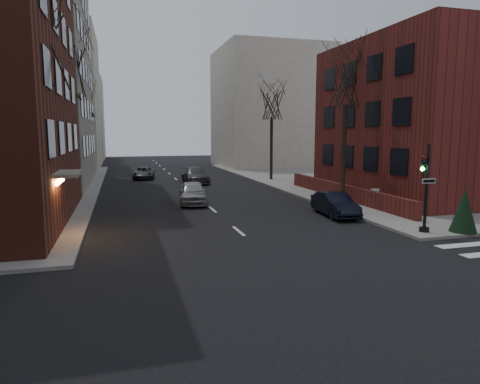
# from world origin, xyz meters

# --- Properties ---
(ground) EXTENTS (160.00, 160.00, 0.00)m
(ground) POSITION_xyz_m (0.00, 0.00, 0.00)
(ground) COLOR black
(ground) RESTS_ON ground
(sidewalk_far_right) EXTENTS (44.00, 44.00, 0.15)m
(sidewalk_far_right) POSITION_xyz_m (29.00, 30.00, 0.07)
(sidewalk_far_right) COLOR gray
(sidewalk_far_right) RESTS_ON ground
(building_right_brick) EXTENTS (12.00, 14.00, 11.00)m
(building_right_brick) POSITION_xyz_m (16.50, 19.00, 5.50)
(building_right_brick) COLOR maroon
(building_right_brick) RESTS_ON ground
(low_wall_right) EXTENTS (0.35, 16.00, 1.00)m
(low_wall_right) POSITION_xyz_m (9.30, 19.00, 0.65)
(low_wall_right) COLOR maroon
(low_wall_right) RESTS_ON sidewalk_far_right
(building_distant_la) EXTENTS (14.00, 16.00, 18.00)m
(building_distant_la) POSITION_xyz_m (-15.00, 55.00, 9.00)
(building_distant_la) COLOR beige
(building_distant_la) RESTS_ON ground
(building_distant_ra) EXTENTS (14.00, 14.00, 16.00)m
(building_distant_ra) POSITION_xyz_m (15.00, 50.00, 8.00)
(building_distant_ra) COLOR beige
(building_distant_ra) RESTS_ON ground
(building_distant_lb) EXTENTS (10.00, 12.00, 14.00)m
(building_distant_lb) POSITION_xyz_m (-13.00, 72.00, 7.00)
(building_distant_lb) COLOR beige
(building_distant_lb) RESTS_ON ground
(traffic_signal) EXTENTS (0.76, 0.44, 4.00)m
(traffic_signal) POSITION_xyz_m (7.94, 8.99, 1.91)
(traffic_signal) COLOR black
(traffic_signal) RESTS_ON sidewalk_far_right
(tree_left_a) EXTENTS (4.18, 4.18, 10.26)m
(tree_left_a) POSITION_xyz_m (-8.80, 14.00, 8.47)
(tree_left_a) COLOR #2D231C
(tree_left_a) RESTS_ON sidewalk_far_left
(tree_left_b) EXTENTS (4.40, 4.40, 10.80)m
(tree_left_b) POSITION_xyz_m (-8.80, 26.00, 8.91)
(tree_left_b) COLOR #2D231C
(tree_left_b) RESTS_ON sidewalk_far_left
(tree_left_c) EXTENTS (3.96, 3.96, 9.72)m
(tree_left_c) POSITION_xyz_m (-8.80, 40.00, 8.03)
(tree_left_c) COLOR #2D231C
(tree_left_c) RESTS_ON sidewalk_far_left
(tree_right_a) EXTENTS (3.96, 3.96, 9.72)m
(tree_right_a) POSITION_xyz_m (8.80, 18.00, 8.03)
(tree_right_a) COLOR #2D231C
(tree_right_a) RESTS_ON sidewalk_far_right
(tree_right_b) EXTENTS (3.74, 3.74, 9.18)m
(tree_right_b) POSITION_xyz_m (8.80, 32.00, 7.59)
(tree_right_b) COLOR #2D231C
(tree_right_b) RESTS_ON sidewalk_far_right
(streetlamp_near) EXTENTS (0.36, 0.36, 6.28)m
(streetlamp_near) POSITION_xyz_m (-8.20, 22.00, 4.24)
(streetlamp_near) COLOR black
(streetlamp_near) RESTS_ON sidewalk_far_left
(streetlamp_far) EXTENTS (0.36, 0.36, 6.28)m
(streetlamp_far) POSITION_xyz_m (-8.20, 42.00, 4.24)
(streetlamp_far) COLOR black
(streetlamp_far) RESTS_ON sidewalk_far_left
(parked_sedan) EXTENTS (1.69, 4.12, 1.33)m
(parked_sedan) POSITION_xyz_m (6.20, 14.15, 0.66)
(parked_sedan) COLOR black
(parked_sedan) RESTS_ON ground
(car_lane_silver) EXTENTS (2.30, 4.54, 1.48)m
(car_lane_silver) POSITION_xyz_m (-0.80, 20.42, 0.74)
(car_lane_silver) COLOR gray
(car_lane_silver) RESTS_ON ground
(car_lane_gray) EXTENTS (2.15, 5.08, 1.46)m
(car_lane_gray) POSITION_xyz_m (1.32, 32.00, 0.73)
(car_lane_gray) COLOR #3C3B40
(car_lane_gray) RESTS_ON ground
(car_lane_far) EXTENTS (2.51, 4.55, 1.21)m
(car_lane_far) POSITION_xyz_m (-3.10, 36.96, 0.60)
(car_lane_far) COLOR #3D3D42
(car_lane_far) RESTS_ON ground
(sandwich_board) EXTENTS (0.64, 0.72, 0.96)m
(sandwich_board) POSITION_xyz_m (10.36, 16.44, 0.63)
(sandwich_board) COLOR white
(sandwich_board) RESTS_ON sidewalk_far_right
(evergreen_shrub) EXTENTS (1.46, 1.46, 1.97)m
(evergreen_shrub) POSITION_xyz_m (9.69, 8.50, 1.14)
(evergreen_shrub) COLOR black
(evergreen_shrub) RESTS_ON sidewalk_far_right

